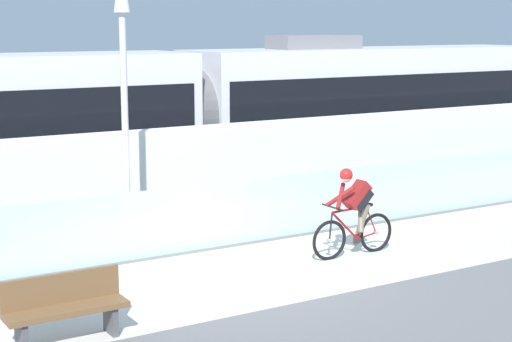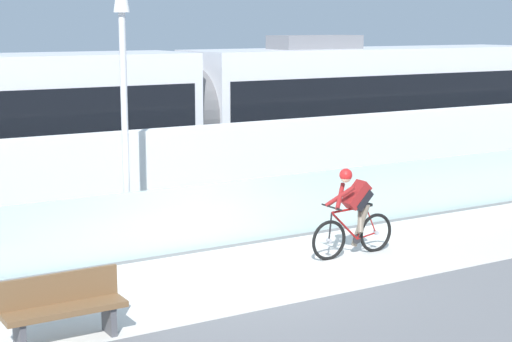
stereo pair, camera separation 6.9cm
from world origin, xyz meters
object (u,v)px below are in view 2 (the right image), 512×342
object	(u,v)px
tram	(188,115)
bench	(63,306)
cyclist_on_bike	(354,213)
lamp_post_antenna	(123,71)

from	to	relation	value
tram	bench	xyz separation A→B (m)	(-5.94, -8.14, -1.41)
cyclist_on_bike	lamp_post_antenna	size ratio (longest dim) A/B	0.34
tram	bench	bearing A→B (deg)	-126.13
bench	cyclist_on_bike	bearing A→B (deg)	12.58
tram	lamp_post_antenna	distance (m)	6.08
lamp_post_antenna	bench	world-z (taller)	lamp_post_antenna
tram	cyclist_on_bike	bearing A→B (deg)	-91.52
lamp_post_antenna	cyclist_on_bike	bearing A→B (deg)	-32.16
lamp_post_antenna	bench	size ratio (longest dim) A/B	3.25
lamp_post_antenna	bench	distance (m)	5.02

